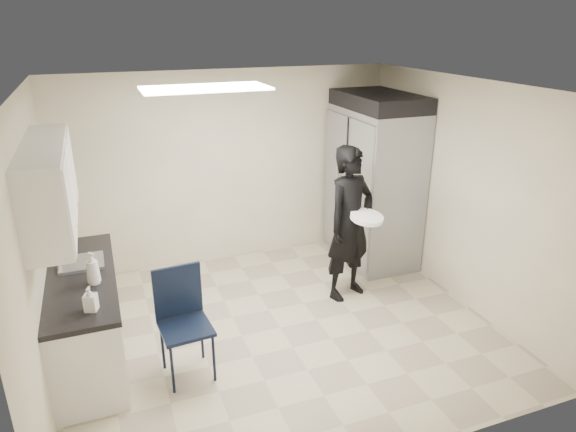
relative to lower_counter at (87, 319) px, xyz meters
name	(u,v)px	position (x,y,z in m)	size (l,w,h in m)	color
floor	(280,328)	(1.95, -0.20, -0.43)	(4.50, 4.50, 0.00)	#B3AA8C
ceiling	(279,87)	(1.95, -0.20, 2.17)	(4.50, 4.50, 0.00)	silver
back_wall	(229,168)	(1.95, 1.80, 0.87)	(4.50, 4.50, 0.00)	beige
left_wall	(36,251)	(-0.30, -0.20, 0.87)	(4.00, 4.00, 0.00)	beige
right_wall	(462,193)	(4.20, -0.20, 0.87)	(4.00, 4.00, 0.00)	beige
ceiling_panel	(205,88)	(1.35, 0.20, 2.14)	(1.20, 0.60, 0.02)	white
lower_counter	(87,319)	(0.00, 0.00, 0.00)	(0.60, 1.90, 0.86)	silver
countertop	(80,278)	(0.00, 0.00, 0.46)	(0.64, 1.95, 0.05)	black
sink	(82,268)	(0.02, 0.25, 0.44)	(0.42, 0.40, 0.14)	gray
faucet	(58,257)	(-0.18, 0.25, 0.59)	(0.02, 0.02, 0.24)	silver
upper_cabinets	(49,185)	(-0.13, 0.00, 1.40)	(0.35, 1.80, 0.75)	silver
towel_dispenser	(51,174)	(-0.19, 1.15, 1.19)	(0.22, 0.30, 0.35)	black
notice_sticker_left	(39,255)	(-0.29, -0.10, 0.79)	(0.00, 0.12, 0.07)	yellow
notice_sticker_right	(41,250)	(-0.29, 0.10, 0.75)	(0.00, 0.12, 0.07)	yellow
commercial_fridge	(374,186)	(3.78, 1.07, 0.62)	(0.80, 1.35, 2.10)	gray
fridge_compressor	(379,101)	(3.78, 1.07, 1.77)	(0.80, 1.35, 0.20)	black
folding_chair	(186,328)	(0.87, -0.64, 0.08)	(0.46, 0.46, 1.03)	black
man_tuxedo	(350,224)	(2.98, 0.22, 0.50)	(0.69, 0.46, 1.87)	black
bucket_lid	(367,217)	(3.07, -0.02, 0.66)	(0.38, 0.38, 0.05)	white
soap_bottle_a	(93,268)	(0.13, -0.22, 0.64)	(0.12, 0.12, 0.31)	silver
soap_bottle_b	(90,299)	(0.10, -0.70, 0.59)	(0.10, 0.10, 0.22)	silver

